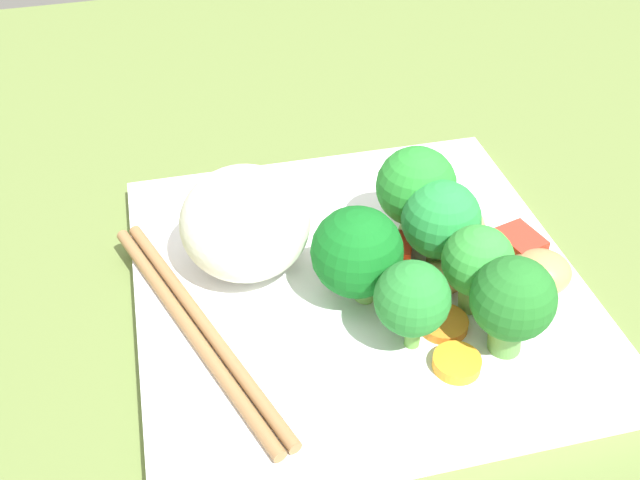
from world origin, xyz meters
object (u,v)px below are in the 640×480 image
at_px(chopstick_pair, 196,326).
at_px(rice_mound, 245,223).
at_px(broccoli_floret_1, 443,224).
at_px(square_plate, 356,284).
at_px(carrot_slice_2, 499,279).

bearing_deg(chopstick_pair, rice_mound, 122.76).
xyz_separation_m(broccoli_floret_1, chopstick_pair, (0.02, -0.16, -0.03)).
distance_m(square_plate, chopstick_pair, 0.11).
bearing_deg(carrot_slice_2, square_plate, -108.78).
bearing_deg(square_plate, rice_mound, -114.78).
distance_m(carrot_slice_2, chopstick_pair, 0.19).
bearing_deg(rice_mound, square_plate, 65.22).
bearing_deg(square_plate, carrot_slice_2, 71.22).
xyz_separation_m(rice_mound, carrot_slice_2, (0.06, 0.15, -0.03)).
bearing_deg(rice_mound, carrot_slice_2, 68.56).
height_order(square_plate, broccoli_floret_1, broccoli_floret_1).
relative_size(broccoli_floret_1, carrot_slice_2, 2.27).
bearing_deg(broccoli_floret_1, rice_mound, -105.91).
bearing_deg(carrot_slice_2, chopstick_pair, -92.44).
xyz_separation_m(rice_mound, broccoli_floret_1, (0.03, 0.12, 0.00)).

